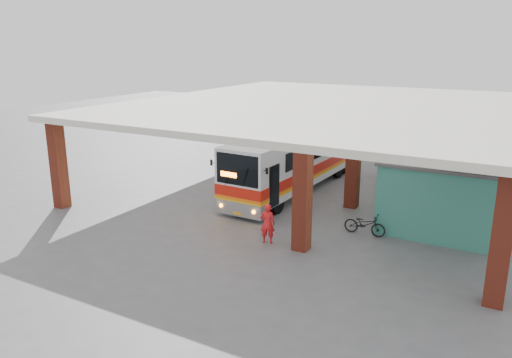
{
  "coord_description": "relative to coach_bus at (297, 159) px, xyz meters",
  "views": [
    {
      "loc": [
        10.38,
        -19.79,
        7.93
      ],
      "look_at": [
        -0.73,
        0.0,
        1.65
      ],
      "focal_mm": 35.0,
      "sensor_mm": 36.0,
      "label": 1
    }
  ],
  "objects": [
    {
      "name": "red_chair",
      "position": [
        5.72,
        2.99,
        -1.39
      ],
      "size": [
        0.45,
        0.45,
        0.75
      ],
      "rotation": [
        0.0,
        0.0,
        -0.16
      ],
      "color": "#B31913",
      "rests_on": "ground"
    },
    {
      "name": "brick_columns",
      "position": [
        2.13,
        0.53,
        0.45
      ],
      "size": [
        20.1,
        21.6,
        4.35
      ],
      "color": "#9A3521",
      "rests_on": "ground"
    },
    {
      "name": "coach_bus",
      "position": [
        0.0,
        0.0,
        0.0
      ],
      "size": [
        2.93,
        12.04,
        3.48
      ],
      "rotation": [
        0.0,
        0.0,
        -0.04
      ],
      "color": "silver",
      "rests_on": "ground"
    },
    {
      "name": "motorcycle",
      "position": [
        5.4,
        -4.74,
        -1.26
      ],
      "size": [
        1.79,
        0.63,
        0.94
      ],
      "primitive_type": "imported",
      "rotation": [
        0.0,
        0.0,
        1.57
      ],
      "color": "black",
      "rests_on": "ground"
    },
    {
      "name": "pedestrian",
      "position": [
        2.22,
        -7.54,
        -0.9
      ],
      "size": [
        0.7,
        0.56,
        1.67
      ],
      "primitive_type": "imported",
      "rotation": [
        0.0,
        0.0,
        3.45
      ],
      "color": "red",
      "rests_on": "ground"
    },
    {
      "name": "shop_building",
      "position": [
        8.19,
        -0.47,
        -0.17
      ],
      "size": [
        5.2,
        8.2,
        3.11
      ],
      "color": "#2F7664",
      "rests_on": "ground"
    },
    {
      "name": "canopy_roof",
      "position": [
        1.2,
        2.03,
        2.77
      ],
      "size": [
        21.0,
        23.0,
        0.3
      ],
      "primitive_type": "cube",
      "color": "silver",
      "rests_on": "brick_columns"
    },
    {
      "name": "ground",
      "position": [
        0.7,
        -4.47,
        -1.73
      ],
      "size": [
        90.0,
        90.0,
        0.0
      ],
      "primitive_type": "plane",
      "color": "#515154",
      "rests_on": "ground"
    }
  ]
}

